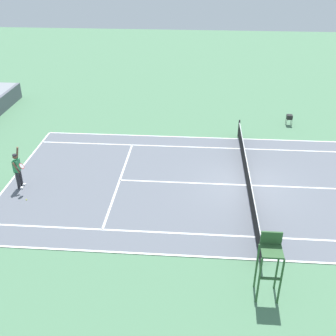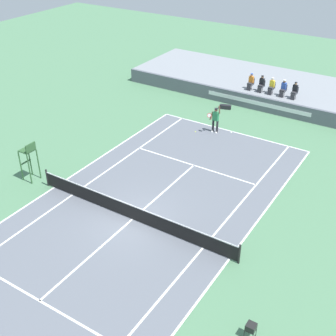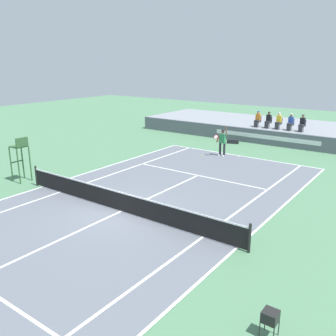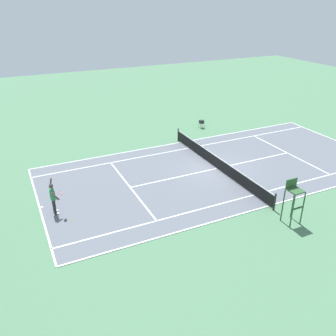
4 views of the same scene
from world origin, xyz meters
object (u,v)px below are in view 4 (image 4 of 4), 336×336
at_px(tennis_player, 53,198).
at_px(ball_hopper, 202,122).
at_px(tennis_ball, 73,220).
at_px(umpire_chair, 293,196).

distance_m(tennis_player, ball_hopper, 17.14).
xyz_separation_m(tennis_ball, umpire_chair, (-5.03, -10.45, 1.52)).
bearing_deg(umpire_chair, tennis_player, 61.08).
relative_size(tennis_ball, ball_hopper, 0.10).
xyz_separation_m(tennis_player, ball_hopper, (8.99, -14.59, -0.42)).
bearing_deg(ball_hopper, tennis_ball, 126.14).
relative_size(tennis_player, umpire_chair, 0.85).
bearing_deg(ball_hopper, tennis_player, 121.65).
xyz_separation_m(umpire_chair, ball_hopper, (15.16, -3.42, -0.98)).
relative_size(tennis_ball, umpire_chair, 0.03).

